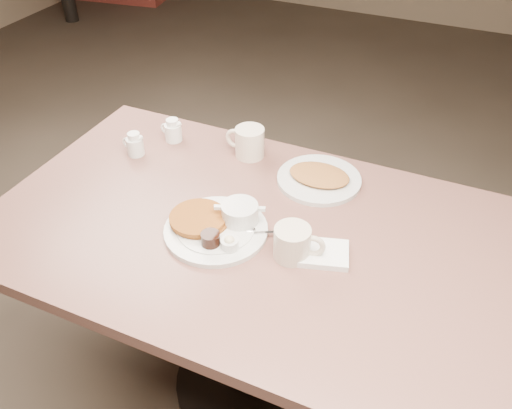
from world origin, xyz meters
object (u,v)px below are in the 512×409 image
at_px(coffee_mug_near, 294,243).
at_px(creamer_left, 135,145).
at_px(coffee_mug_far, 249,142).
at_px(diner_table, 253,271).
at_px(main_plate, 218,224).
at_px(creamer_right, 173,131).
at_px(hash_plate, 319,178).

distance_m(coffee_mug_near, creamer_left, 0.70).
distance_m(coffee_mug_far, creamer_left, 0.38).
bearing_deg(diner_table, creamer_left, 160.30).
height_order(main_plate, creamer_right, creamer_right).
bearing_deg(coffee_mug_near, creamer_right, 147.74).
bearing_deg(coffee_mug_far, main_plate, -77.72).
relative_size(diner_table, main_plate, 3.96).
xyz_separation_m(main_plate, creamer_left, (-0.43, 0.23, 0.01)).
xyz_separation_m(main_plate, coffee_mug_near, (0.22, -0.01, 0.02)).
bearing_deg(coffee_mug_near, coffee_mug_far, 128.33).
relative_size(diner_table, creamer_right, 16.44).
distance_m(diner_table, main_plate, 0.22).
xyz_separation_m(main_plate, coffee_mug_far, (-0.08, 0.38, 0.03)).
bearing_deg(creamer_left, coffee_mug_near, -20.21).
xyz_separation_m(diner_table, coffee_mug_far, (-0.17, 0.33, 0.22)).
distance_m(main_plate, coffee_mug_far, 0.39).
xyz_separation_m(main_plate, hash_plate, (0.18, 0.33, -0.01)).
xyz_separation_m(diner_table, coffee_mug_near, (0.14, -0.06, 0.22)).
relative_size(main_plate, creamer_right, 4.15).
relative_size(creamer_right, hash_plate, 0.35).
distance_m(coffee_mug_far, hash_plate, 0.27).
bearing_deg(diner_table, main_plate, -150.76).
height_order(coffee_mug_near, hash_plate, coffee_mug_near).
relative_size(coffee_mug_near, hash_plate, 0.55).
bearing_deg(creamer_left, hash_plate, 9.59).
bearing_deg(creamer_right, coffee_mug_near, -32.26).
height_order(main_plate, creamer_left, creamer_left).
height_order(diner_table, creamer_right, creamer_right).
height_order(coffee_mug_far, creamer_right, coffee_mug_far).
bearing_deg(creamer_right, hash_plate, -2.80).
height_order(coffee_mug_far, creamer_left, coffee_mug_far).
bearing_deg(creamer_right, diner_table, -35.11).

